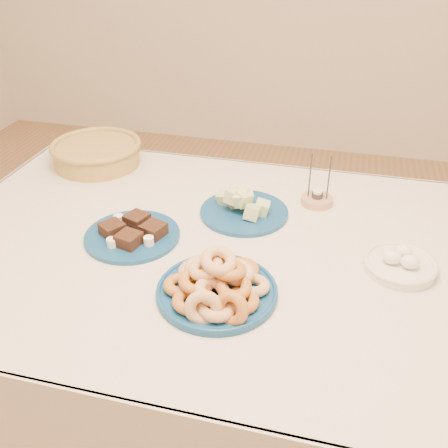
% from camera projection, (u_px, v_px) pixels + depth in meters
% --- Properties ---
extents(ground, '(5.00, 5.00, 0.00)m').
position_uv_depth(ground, '(227.00, 419.00, 1.77)').
color(ground, '#997048').
rests_on(ground, ground).
extents(dining_table, '(1.71, 1.11, 0.75)m').
position_uv_depth(dining_table, '(228.00, 276.00, 1.43)').
color(dining_table, brown).
rests_on(dining_table, ground).
extents(donut_platter, '(0.32, 0.32, 0.13)m').
position_uv_depth(donut_platter, '(217.00, 285.00, 1.18)').
color(donut_platter, navy).
rests_on(donut_platter, dining_table).
extents(melon_plate, '(0.33, 0.33, 0.09)m').
position_uv_depth(melon_plate, '(243.00, 207.00, 1.51)').
color(melon_plate, navy).
rests_on(melon_plate, dining_table).
extents(brownie_plate, '(0.35, 0.35, 0.05)m').
position_uv_depth(brownie_plate, '(132.00, 234.00, 1.40)').
color(brownie_plate, navy).
rests_on(brownie_plate, dining_table).
extents(wicker_basket, '(0.38, 0.38, 0.09)m').
position_uv_depth(wicker_basket, '(97.00, 152.00, 1.80)').
color(wicker_basket, olive).
rests_on(wicker_basket, dining_table).
extents(candle_holder, '(0.10, 0.10, 0.17)m').
position_uv_depth(candle_holder, '(317.00, 199.00, 1.57)').
color(candle_holder, tan).
rests_on(candle_holder, dining_table).
extents(egg_bowl, '(0.19, 0.19, 0.06)m').
position_uv_depth(egg_bowl, '(400.00, 264.00, 1.27)').
color(egg_bowl, silver).
rests_on(egg_bowl, dining_table).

